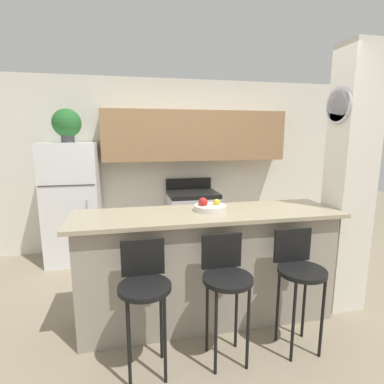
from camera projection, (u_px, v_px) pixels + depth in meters
ground_plane at (207, 317)px, 2.89m from camera, size 14.00×14.00×0.00m
wall_back at (183, 153)px, 4.56m from camera, size 5.60×0.38×2.55m
pillar_right at (349, 182)px, 2.90m from camera, size 0.38×0.33×2.55m
counter_bar at (208, 266)px, 2.79m from camera, size 2.41×0.67×1.05m
refrigerator at (73, 203)px, 4.08m from camera, size 0.71×0.64×1.63m
stove_range at (193, 221)px, 4.49m from camera, size 0.71×0.65×1.07m
bar_stool_left at (144, 288)px, 2.14m from camera, size 0.38×0.38×0.97m
bar_stool_mid at (226, 279)px, 2.26m from camera, size 0.38×0.38×0.97m
bar_stool_right at (299, 272)px, 2.39m from camera, size 0.38×0.38×0.97m
potted_plant_on_fridge at (67, 124)px, 3.89m from camera, size 0.37×0.37×0.43m
fruit_bowl at (210, 207)px, 2.75m from camera, size 0.30×0.30×0.12m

